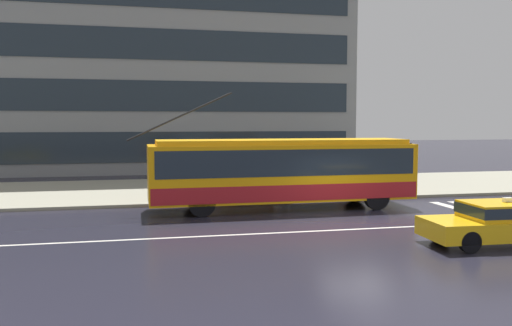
% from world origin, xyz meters
% --- Properties ---
extents(ground_plane, '(160.00, 160.00, 0.00)m').
position_xyz_m(ground_plane, '(0.00, 0.00, 0.00)').
color(ground_plane, '#21202B').
extents(sidewalk_slab, '(80.00, 10.00, 0.14)m').
position_xyz_m(sidewalk_slab, '(0.00, 9.98, 0.07)').
color(sidewalk_slab, gray).
rests_on(sidewalk_slab, ground_plane).
extents(crosswalk_stripe_edge_near, '(0.44, 4.40, 0.01)m').
position_xyz_m(crosswalk_stripe_edge_near, '(5.41, 1.49, 0.00)').
color(crosswalk_stripe_edge_near, beige).
rests_on(crosswalk_stripe_edge_near, ground_plane).
extents(crosswalk_stripe_inner_a, '(0.44, 4.40, 0.01)m').
position_xyz_m(crosswalk_stripe_inner_a, '(6.31, 1.49, 0.00)').
color(crosswalk_stripe_inner_a, beige).
rests_on(crosswalk_stripe_inner_a, ground_plane).
extents(crosswalk_stripe_center, '(0.44, 4.40, 0.01)m').
position_xyz_m(crosswalk_stripe_center, '(7.21, 1.49, 0.00)').
color(crosswalk_stripe_center, beige).
rests_on(crosswalk_stripe_center, ground_plane).
extents(lane_centre_line, '(72.00, 0.14, 0.01)m').
position_xyz_m(lane_centre_line, '(0.00, -1.20, 0.00)').
color(lane_centre_line, silver).
rests_on(lane_centre_line, ground_plane).
extents(trolleybus, '(11.84, 2.69, 4.82)m').
position_xyz_m(trolleybus, '(-1.77, 3.39, 1.60)').
color(trolleybus, '#F0A00B').
rests_on(trolleybus, ground_plane).
extents(taxi_oncoming_near, '(4.67, 1.98, 1.39)m').
position_xyz_m(taxi_oncoming_near, '(2.96, -4.15, 0.70)').
color(taxi_oncoming_near, yellow).
rests_on(taxi_oncoming_near, ground_plane).
extents(bus_shelter, '(3.92, 1.69, 2.63)m').
position_xyz_m(bus_shelter, '(-2.67, 6.62, 2.10)').
color(bus_shelter, gray).
rests_on(bus_shelter, sidewalk_slab).
extents(pedestrian_at_shelter, '(1.10, 1.10, 1.98)m').
position_xyz_m(pedestrian_at_shelter, '(2.49, 7.62, 1.73)').
color(pedestrian_at_shelter, '#494454').
rests_on(pedestrian_at_shelter, sidewalk_slab).
extents(pedestrian_approaching_curb, '(1.25, 1.25, 1.99)m').
position_xyz_m(pedestrian_approaching_curb, '(-1.37, 6.90, 1.74)').
color(pedestrian_approaching_curb, '#52554E').
rests_on(pedestrian_approaching_curb, sidewalk_slab).
extents(office_tower_corner_left, '(27.27, 12.13, 21.53)m').
position_xyz_m(office_tower_corner_left, '(-5.34, 24.88, 10.77)').
color(office_tower_corner_left, gray).
rests_on(office_tower_corner_left, ground_plane).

